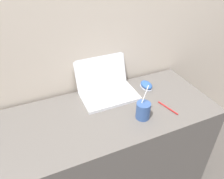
% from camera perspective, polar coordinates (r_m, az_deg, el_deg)
% --- Properties ---
extents(wall_back, '(7.00, 0.04, 2.50)m').
position_cam_1_polar(wall_back, '(1.31, -7.24, 21.00)').
color(wall_back, beige).
rests_on(wall_back, ground_plane).
extents(desk, '(1.30, 0.56, 0.72)m').
position_cam_1_polar(desk, '(1.54, -1.00, -16.17)').
color(desk, '#5B5651').
rests_on(desk, ground_plane).
extents(laptop, '(0.35, 0.30, 0.24)m').
position_cam_1_polar(laptop, '(1.41, -1.58, 1.05)').
color(laptop, silver).
rests_on(laptop, desk).
extents(drink_cup, '(0.08, 0.08, 0.21)m').
position_cam_1_polar(drink_cup, '(1.23, 8.14, -5.38)').
color(drink_cup, '#33518C').
rests_on(drink_cup, desk).
extents(computer_mouse, '(0.07, 0.11, 0.04)m').
position_cam_1_polar(computer_mouse, '(1.50, 8.96, 1.14)').
color(computer_mouse, '#B2B2B7').
rests_on(computer_mouse, desk).
extents(pen, '(0.04, 0.15, 0.01)m').
position_cam_1_polar(pen, '(1.35, 14.40, -4.68)').
color(pen, '#A51E1E').
rests_on(pen, desk).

